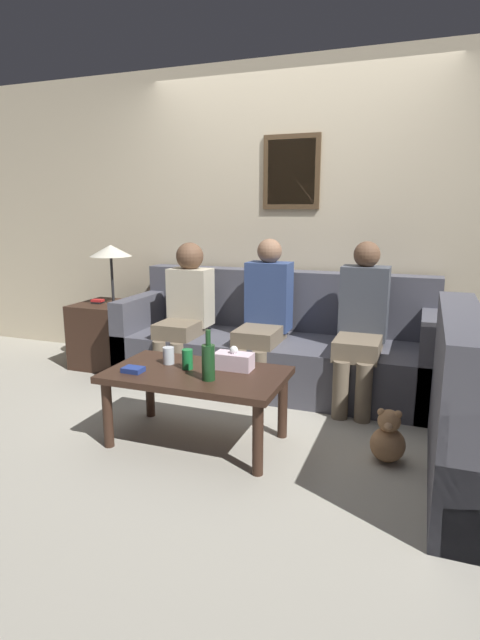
{
  "coord_description": "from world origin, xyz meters",
  "views": [
    {
      "loc": [
        1.09,
        -3.23,
        1.39
      ],
      "look_at": [
        -0.07,
        -0.1,
        0.66
      ],
      "focal_mm": 28.0,
      "sensor_mm": 36.0,
      "label": 1
    }
  ],
  "objects": [
    {
      "name": "ground_plane",
      "position": [
        0.0,
        0.0,
        0.0
      ],
      "size": [
        16.0,
        16.0,
        0.0
      ],
      "primitive_type": "plane",
      "color": "#ADA899"
    },
    {
      "name": "couch_main",
      "position": [
        0.0,
        0.52,
        0.31
      ],
      "size": [
        2.48,
        0.86,
        0.9
      ],
      "color": "#4C4C56",
      "rests_on": "ground_plane"
    },
    {
      "name": "wine_bottle",
      "position": [
        -0.01,
        -0.77,
        0.56
      ],
      "size": [
        0.08,
        0.08,
        0.29
      ],
      "color": "#19421E",
      "rests_on": "coffee_table"
    },
    {
      "name": "person_right",
      "position": [
        0.7,
        0.34,
        0.62
      ],
      "size": [
        0.34,
        0.62,
        1.18
      ],
      "color": "#756651",
      "rests_on": "ground_plane"
    },
    {
      "name": "drinking_glass",
      "position": [
        -0.37,
        -0.58,
        0.5
      ],
      "size": [
        0.07,
        0.07,
        0.11
      ],
      "color": "silver",
      "rests_on": "coffee_table"
    },
    {
      "name": "soda_can",
      "position": [
        -0.21,
        -0.63,
        0.51
      ],
      "size": [
        0.07,
        0.07,
        0.12
      ],
      "color": "#197A38",
      "rests_on": "coffee_table"
    },
    {
      "name": "person_left",
      "position": [
        -0.71,
        0.34,
        0.62
      ],
      "size": [
        0.34,
        0.57,
        1.14
      ],
      "color": "#756651",
      "rests_on": "ground_plane"
    },
    {
      "name": "tissue_box",
      "position": [
        0.05,
        -0.54,
        0.5
      ],
      "size": [
        0.23,
        0.12,
        0.14
      ],
      "color": "silver",
      "rests_on": "coffee_table"
    },
    {
      "name": "coffee_table",
      "position": [
        -0.14,
        -0.66,
        0.39
      ],
      "size": [
        1.06,
        0.61,
        0.45
      ],
      "color": "#382319",
      "rests_on": "ground_plane"
    },
    {
      "name": "side_table_with_lamp",
      "position": [
        -1.55,
        0.47,
        0.34
      ],
      "size": [
        0.54,
        0.54,
        1.1
      ],
      "color": "#382319",
      "rests_on": "ground_plane"
    },
    {
      "name": "teddy_bear",
      "position": [
        0.97,
        -0.51,
        0.13
      ],
      "size": [
        0.2,
        0.2,
        0.31
      ],
      "color": "#A87A51",
      "rests_on": "ground_plane"
    },
    {
      "name": "book_stack",
      "position": [
        -0.49,
        -0.8,
        0.47
      ],
      "size": [
        0.12,
        0.09,
        0.03
      ],
      "color": "navy",
      "rests_on": "coffee_table"
    },
    {
      "name": "wall_back",
      "position": [
        0.0,
        0.97,
        1.3
      ],
      "size": [
        9.0,
        0.08,
        2.6
      ],
      "color": "beige",
      "rests_on": "ground_plane"
    },
    {
      "name": "person_middle",
      "position": [
        -0.05,
        0.38,
        0.62
      ],
      "size": [
        0.34,
        0.62,
        1.18
      ],
      "color": "#756651",
      "rests_on": "ground_plane"
    }
  ]
}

